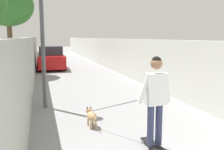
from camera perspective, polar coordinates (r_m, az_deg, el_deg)
name	(u,v)px	position (r m, az deg, el deg)	size (l,w,h in m)	color
ground_plane	(74,71)	(15.90, -8.76, 1.02)	(80.00, 80.00, 0.00)	gray
wall_left	(31,58)	(13.66, -18.38, 3.88)	(48.00, 0.30, 2.12)	#999E93
fence_right	(122,56)	(14.43, 2.37, 4.39)	(48.00, 0.30, 2.04)	silver
tree_left_near	(8,6)	(14.79, -23.14, 14.65)	(2.71, 2.71, 4.96)	brown
lamp_post	(41,6)	(7.60, -16.22, 15.21)	(0.36, 0.36, 4.44)	#4C4C51
skateboard	(154,146)	(4.98, 9.80, -15.93)	(0.81, 0.25, 0.08)	black
person_skateboarder	(156,94)	(4.65, 10.13, -4.45)	(0.24, 0.71, 1.71)	#333859
dog	(92,116)	(5.96, -4.78, -9.46)	(1.81, 1.04, 1.06)	tan
car_near	(51,58)	(17.22, -14.15, 3.84)	(4.13, 1.80, 1.54)	#B71414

